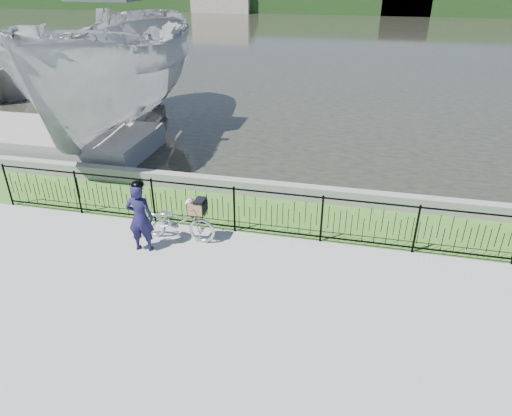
% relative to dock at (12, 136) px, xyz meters
% --- Properties ---
extents(ground, '(120.00, 120.00, 0.00)m').
position_rel_dock_xyz_m(ground, '(10.00, -5.50, -0.35)').
color(ground, gray).
rests_on(ground, ground).
extents(grass_strip, '(60.00, 2.00, 0.01)m').
position_rel_dock_xyz_m(grass_strip, '(10.00, -2.90, -0.35)').
color(grass_strip, '#3B6A21').
rests_on(grass_strip, ground).
extents(water, '(120.00, 120.00, 0.00)m').
position_rel_dock_xyz_m(water, '(10.00, 27.50, -0.35)').
color(water, black).
rests_on(water, ground).
extents(quay_wall, '(60.00, 0.30, 0.40)m').
position_rel_dock_xyz_m(quay_wall, '(10.00, -1.90, -0.15)').
color(quay_wall, gray).
rests_on(quay_wall, ground).
extents(fence, '(14.00, 0.06, 1.15)m').
position_rel_dock_xyz_m(fence, '(10.00, -3.90, 0.23)').
color(fence, black).
rests_on(fence, ground).
extents(far_treeline, '(120.00, 6.00, 3.00)m').
position_rel_dock_xyz_m(far_treeline, '(10.00, 54.50, 1.15)').
color(far_treeline, '#204018').
rests_on(far_treeline, ground).
extents(far_building_right, '(6.00, 3.00, 3.20)m').
position_rel_dock_xyz_m(far_building_right, '(16.00, 53.00, 1.25)').
color(far_building_right, '#A69685').
rests_on(far_building_right, ground).
extents(dock, '(10.00, 3.00, 0.70)m').
position_rel_dock_xyz_m(dock, '(0.00, 0.00, 0.00)').
color(dock, gray).
rests_on(dock, ground).
extents(bicycle_rig, '(1.76, 0.61, 1.09)m').
position_rel_dock_xyz_m(bicycle_rig, '(7.85, -4.51, 0.12)').
color(bicycle_rig, silver).
rests_on(bicycle_rig, ground).
extents(cyclist, '(0.61, 0.44, 1.64)m').
position_rel_dock_xyz_m(cyclist, '(7.26, -5.09, 0.46)').
color(cyclist, '#17153A').
rests_on(cyclist, ground).
extents(boat_near, '(5.34, 11.62, 6.14)m').
position_rel_dock_xyz_m(boat_near, '(3.26, 1.85, 1.91)').
color(boat_near, '#AFAFAF').
rests_on(boat_near, water).
extents(boat_far, '(13.86, 15.08, 2.55)m').
position_rel_dock_xyz_m(boat_far, '(-5.07, 7.52, 0.92)').
color(boat_far, '#AFAFAF').
rests_on(boat_far, water).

